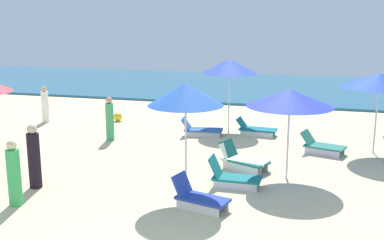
% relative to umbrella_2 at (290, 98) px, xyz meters
% --- Properties ---
extents(ocean, '(60.00, 12.40, 0.12)m').
position_rel_umbrella_2_xyz_m(ocean, '(-1.53, 16.38, -2.16)').
color(ocean, '#246283').
rests_on(ocean, ground_plane).
extents(umbrella_2, '(2.31, 2.31, 2.45)m').
position_rel_umbrella_2_xyz_m(umbrella_2, '(0.00, 0.00, 0.00)').
color(umbrella_2, silver).
rests_on(umbrella_2, ground_plane).
extents(lounge_chair_2_0, '(1.49, 0.94, 0.73)m').
position_rel_umbrella_2_xyz_m(lounge_chair_2_0, '(-1.29, 0.46, -1.94)').
color(lounge_chair_2_0, silver).
rests_on(lounge_chair_2_0, ground_plane).
extents(lounge_chair_2_1, '(1.54, 1.17, 0.76)m').
position_rel_umbrella_2_xyz_m(lounge_chair_2_1, '(-1.29, 0.41, -1.94)').
color(lounge_chair_2_1, silver).
rests_on(lounge_chair_2_1, ground_plane).
extents(umbrella_4, '(1.84, 1.84, 2.79)m').
position_rel_umbrella_2_xyz_m(umbrella_4, '(-2.34, -1.84, 0.29)').
color(umbrella_4, silver).
rests_on(umbrella_4, ground_plane).
extents(lounge_chair_4_0, '(1.35, 0.61, 0.77)m').
position_rel_umbrella_2_xyz_m(lounge_chair_4_0, '(-1.31, -1.03, -1.96)').
color(lounge_chair_4_0, silver).
rests_on(lounge_chair_4_0, ground_plane).
extents(lounge_chair_4_1, '(1.39, 0.88, 0.75)m').
position_rel_umbrella_2_xyz_m(lounge_chair_4_1, '(-1.80, -2.65, -1.96)').
color(lounge_chair_4_1, silver).
rests_on(lounge_chair_4_1, ground_plane).
extents(umbrella_6, '(2.40, 2.40, 2.59)m').
position_rel_umbrella_2_xyz_m(umbrella_6, '(2.53, 3.18, 0.15)').
color(umbrella_6, silver).
rests_on(umbrella_6, ground_plane).
extents(lounge_chair_6_0, '(1.50, 1.02, 0.69)m').
position_rel_umbrella_2_xyz_m(lounge_chair_6_0, '(0.90, 2.71, -1.97)').
color(lounge_chair_6_0, silver).
rests_on(lounge_chair_6_0, ground_plane).
extents(umbrella_8, '(2.15, 2.15, 2.75)m').
position_rel_umbrella_2_xyz_m(umbrella_8, '(-2.60, 5.14, 0.25)').
color(umbrella_8, silver).
rests_on(umbrella_8, ground_plane).
extents(lounge_chair_8_0, '(1.56, 0.77, 0.65)m').
position_rel_umbrella_2_xyz_m(lounge_chair_8_0, '(-3.42, 3.91, -1.99)').
color(lounge_chair_8_0, silver).
rests_on(lounge_chair_8_0, ground_plane).
extents(lounge_chair_8_1, '(1.50, 0.71, 0.62)m').
position_rel_umbrella_2_xyz_m(lounge_chair_8_1, '(-1.48, 4.51, -1.99)').
color(lounge_chair_8_1, silver).
rests_on(lounge_chair_8_1, ground_plane).
extents(beachgoer_1, '(0.37, 0.37, 1.58)m').
position_rel_umbrella_2_xyz_m(beachgoer_1, '(-5.98, -3.58, -1.47)').
color(beachgoer_1, '#39AA5A').
rests_on(beachgoer_1, ground_plane).
extents(beachgoer_2, '(0.37, 0.37, 1.68)m').
position_rel_umbrella_2_xyz_m(beachgoer_2, '(-6.20, -2.44, -1.41)').
color(beachgoer_2, black).
rests_on(beachgoer_2, ground_plane).
extents(beachgoer_3, '(0.33, 0.33, 1.50)m').
position_rel_umbrella_2_xyz_m(beachgoer_3, '(-10.23, 4.45, -1.51)').
color(beachgoer_3, white).
rests_on(beachgoer_3, ground_plane).
extents(beachgoer_4, '(0.40, 0.40, 1.56)m').
position_rel_umbrella_2_xyz_m(beachgoer_4, '(-6.37, 2.43, -1.47)').
color(beachgoer_4, '#3EA262').
rests_on(beachgoer_4, ground_plane).
extents(beach_ball_1, '(0.36, 0.36, 0.36)m').
position_rel_umbrella_2_xyz_m(beach_ball_1, '(-7.39, 5.38, -2.04)').
color(beach_ball_1, yellow).
rests_on(beach_ball_1, ground_plane).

